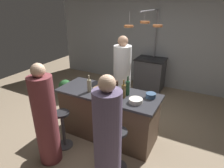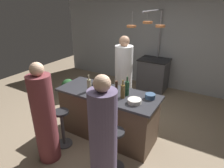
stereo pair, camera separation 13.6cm
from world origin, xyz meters
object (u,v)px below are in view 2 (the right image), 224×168
potted_plant (69,87)px  cutting_board (104,88)px  wine_bottle_white (89,85)px  mixing_bowl_blue (150,96)px  bar_stool_left (63,126)px  wine_bottle_amber (123,91)px  guest_right (103,142)px  wine_bottle_green (127,88)px  pepper_mill (116,87)px  chef (123,80)px  bar_stool_right (115,148)px  mixing_bowl_ceramic (134,101)px  wine_glass_by_chef (97,88)px  stove_range (153,74)px  wine_glass_near_left_guest (101,91)px  guest_left (45,118)px

potted_plant → cutting_board: cutting_board is taller
wine_bottle_white → mixing_bowl_blue: (1.01, 0.28, -0.08)m
bar_stool_left → wine_bottle_amber: bearing=33.7°
guest_right → wine_bottle_amber: size_ratio=5.32×
cutting_board → wine_bottle_green: (0.49, -0.04, 0.12)m
pepper_mill → mixing_bowl_blue: pepper_mill is taller
pepper_mill → wine_bottle_white: bearing=-154.6°
guest_right → cutting_board: (-0.69, 1.09, 0.15)m
wine_bottle_white → chef: bearing=80.3°
bar_stool_right → mixing_bowl_ceramic: (0.05, 0.50, 0.56)m
wine_bottle_green → potted_plant: bearing=160.1°
wine_glass_by_chef → mixing_bowl_ceramic: wine_glass_by_chef is taller
stove_range → mixing_bowl_ceramic: (0.56, -2.57, 0.49)m
wine_glass_by_chef → pepper_mill: bearing=42.0°
mixing_bowl_blue → wine_glass_near_left_guest: bearing=-154.1°
pepper_mill → wine_bottle_amber: bearing=-34.5°
chef → wine_bottle_green: bearing=-59.2°
pepper_mill → stove_range: bearing=93.2°
guest_left → mixing_bowl_ceramic: 1.38m
bar_stool_right → mixing_bowl_blue: size_ratio=4.12×
pepper_mill → wine_glass_near_left_guest: pepper_mill is taller
guest_right → wine_bottle_white: size_ratio=5.41×
wine_bottle_white → wine_glass_near_left_guest: (0.29, -0.07, -0.01)m
bar_stool_left → wine_glass_by_chef: (0.41, 0.47, 0.63)m
wine_bottle_amber → wine_glass_by_chef: bearing=-167.7°
chef → bar_stool_right: (0.64, -1.47, -0.43)m
bar_stool_right → bar_stool_left: size_ratio=1.00×
bar_stool_right → wine_bottle_green: wine_bottle_green is taller
bar_stool_left → wine_bottle_green: (0.87, 0.69, 0.65)m
potted_plant → wine_glass_by_chef: bearing=-31.1°
guest_right → cutting_board: size_ratio=5.12×
guest_left → potted_plant: (-1.17, 1.76, -0.45)m
bar_stool_left → cutting_board: cutting_board is taller
chef → bar_stool_right: 1.66m
wine_bottle_white → stove_range: bearing=83.4°
chef → bar_stool_left: chef is taller
stove_range → potted_plant: size_ratio=1.71×
bar_stool_right → wine_glass_near_left_guest: 0.92m
guest_right → mixing_bowl_blue: size_ratio=9.95×
chef → pepper_mill: chef is taller
guest_left → wine_bottle_white: 0.90m
bar_stool_left → wine_glass_by_chef: size_ratio=4.66×
guest_right → pepper_mill: guest_right is taller
bar_stool_right → bar_stool_left: (-1.04, 0.00, 0.00)m
chef → guest_right: chef is taller
mixing_bowl_blue → cutting_board: bearing=-177.4°
guest_right → potted_plant: bearing=141.4°
stove_range → chef: (-0.13, -1.60, 0.36)m
guest_left → cutting_board: bearing=71.4°
guest_right → mixing_bowl_ceramic: bearing=88.4°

